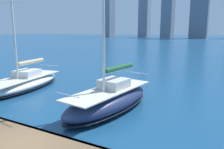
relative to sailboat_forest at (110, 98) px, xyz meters
name	(u,v)px	position (x,y,z in m)	size (l,w,h in m)	color
dock_pier	(23,146)	(0.34, 6.03, -0.24)	(28.00, 2.80, 0.60)	brown
city_skyline	(224,9)	(0.42, -152.71, 18.15)	(168.97, 22.70, 54.29)	gray
sailboat_forest	(110,98)	(0.00, 0.00, 0.00)	(3.28, 7.63, 13.31)	navy
sailboat_tan	(24,82)	(8.78, -1.06, -0.20)	(4.08, 8.42, 10.78)	silver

